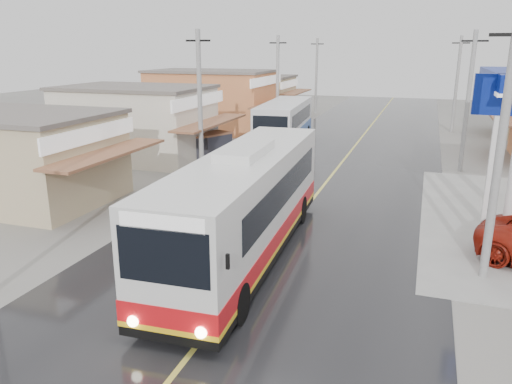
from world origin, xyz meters
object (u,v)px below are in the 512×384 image
(second_bus, at_px, (284,123))
(cyclist, at_px, (226,188))
(tricycle_far, at_px, (200,146))
(coach_bus, at_px, (246,204))
(tricycle_near, at_px, (213,145))

(second_bus, xyz_separation_m, cyclist, (1.14, -14.20, -1.06))
(tricycle_far, bearing_deg, second_bus, 39.54)
(second_bus, relative_size, cyclist, 4.79)
(coach_bus, height_order, tricycle_near, coach_bus)
(cyclist, xyz_separation_m, tricycle_near, (-4.15, 7.98, 0.37))
(coach_bus, bearing_deg, tricycle_far, 118.48)
(tricycle_near, bearing_deg, tricycle_far, -132.72)
(cyclist, xyz_separation_m, tricycle_far, (-4.88, 7.64, 0.33))
(tricycle_near, height_order, tricycle_far, tricycle_near)
(second_bus, height_order, tricycle_far, second_bus)
(cyclist, relative_size, tricycle_near, 0.74)
(tricycle_near, bearing_deg, cyclist, -39.65)
(cyclist, bearing_deg, tricycle_near, 108.55)
(cyclist, distance_m, tricycle_near, 9.00)
(tricycle_near, distance_m, tricycle_far, 0.81)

